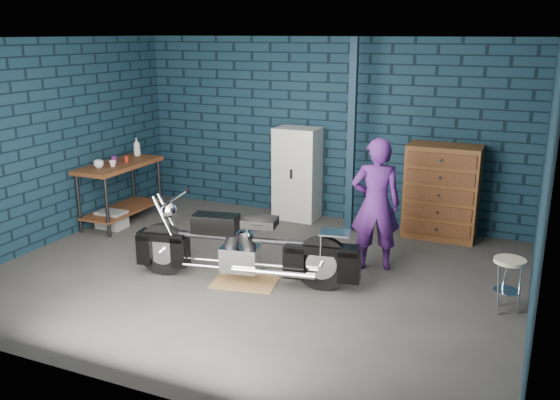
% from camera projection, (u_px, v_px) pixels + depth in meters
% --- Properties ---
extents(ground, '(6.00, 6.00, 0.00)m').
position_uv_depth(ground, '(254.00, 274.00, 7.01)').
color(ground, '#454340').
rests_on(ground, ground).
extents(room_walls, '(6.02, 5.01, 2.71)m').
position_uv_depth(room_walls, '(273.00, 107.00, 6.98)').
color(room_walls, '#102636').
rests_on(room_walls, ground).
extents(support_post, '(0.10, 0.10, 2.70)m').
position_uv_depth(support_post, '(352.00, 138.00, 8.14)').
color(support_post, '#102434').
rests_on(support_post, ground).
extents(workbench, '(0.60, 1.40, 0.91)m').
position_uv_depth(workbench, '(121.00, 193.00, 8.79)').
color(workbench, brown).
rests_on(workbench, ground).
extents(drip_mat, '(0.81, 0.66, 0.01)m').
position_uv_depth(drip_mat, '(245.00, 281.00, 6.79)').
color(drip_mat, olive).
rests_on(drip_mat, ground).
extents(motorcycle, '(2.29, 0.99, 0.98)m').
position_uv_depth(motorcycle, '(245.00, 242.00, 6.66)').
color(motorcycle, black).
rests_on(motorcycle, ground).
extents(person, '(0.68, 0.55, 1.60)m').
position_uv_depth(person, '(376.00, 204.00, 6.99)').
color(person, '#4B1C6C').
rests_on(person, ground).
extents(storage_bin, '(0.40, 0.29, 0.25)m').
position_uv_depth(storage_bin, '(112.00, 220.00, 8.63)').
color(storage_bin, gray).
rests_on(storage_bin, ground).
extents(locker, '(0.65, 0.47, 1.40)m').
position_uv_depth(locker, '(297.00, 174.00, 8.93)').
color(locker, silver).
rests_on(locker, ground).
extents(tool_chest, '(0.97, 0.54, 1.30)m').
position_uv_depth(tool_chest, '(442.00, 192.00, 8.11)').
color(tool_chest, brown).
rests_on(tool_chest, ground).
extents(shop_stool, '(0.37, 0.37, 0.57)m').
position_uv_depth(shop_stool, '(507.00, 285.00, 6.00)').
color(shop_stool, beige).
rests_on(shop_stool, ground).
extents(cup_a, '(0.17, 0.17, 0.11)m').
position_uv_depth(cup_a, '(99.00, 164.00, 8.34)').
color(cup_a, beige).
rests_on(cup_a, workbench).
extents(cup_b, '(0.11, 0.11, 0.09)m').
position_uv_depth(cup_b, '(113.00, 164.00, 8.43)').
color(cup_b, beige).
rests_on(cup_b, workbench).
extents(mug_purple, '(0.10, 0.10, 0.11)m').
position_uv_depth(mug_purple, '(114.00, 160.00, 8.59)').
color(mug_purple, '#5D1964').
rests_on(mug_purple, workbench).
extents(mug_red, '(0.07, 0.07, 0.10)m').
position_uv_depth(mug_red, '(126.00, 159.00, 8.70)').
color(mug_red, maroon).
rests_on(mug_red, workbench).
extents(bottle, '(0.14, 0.14, 0.28)m').
position_uv_depth(bottle, '(137.00, 147.00, 9.14)').
color(bottle, gray).
rests_on(bottle, workbench).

